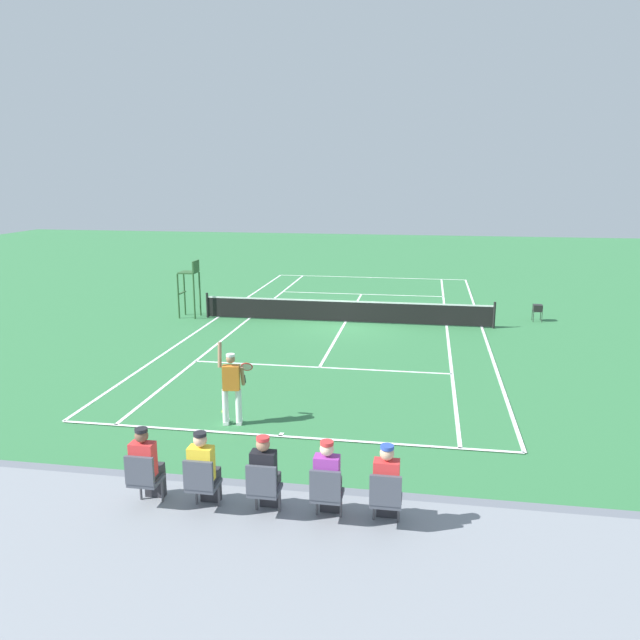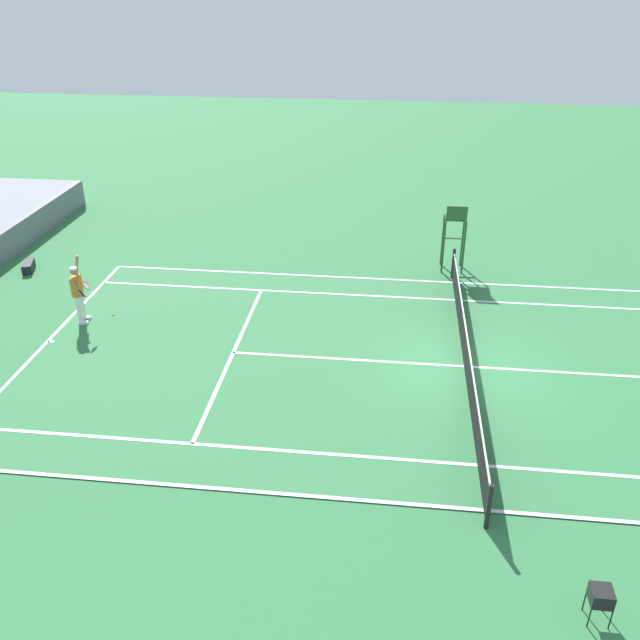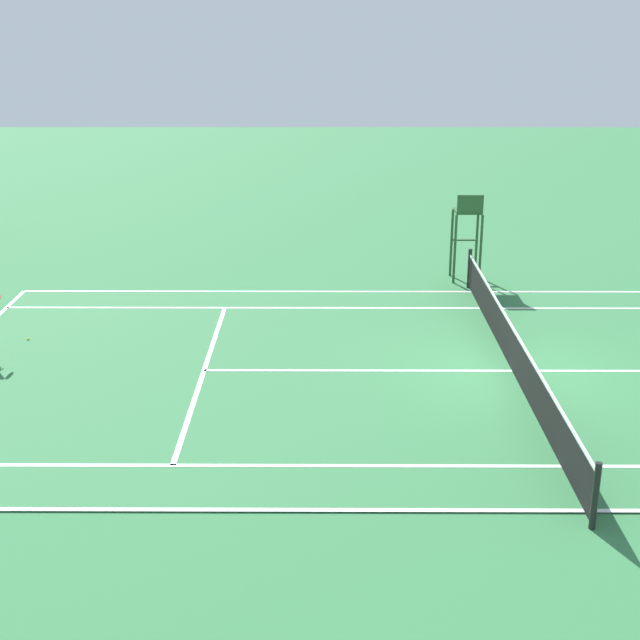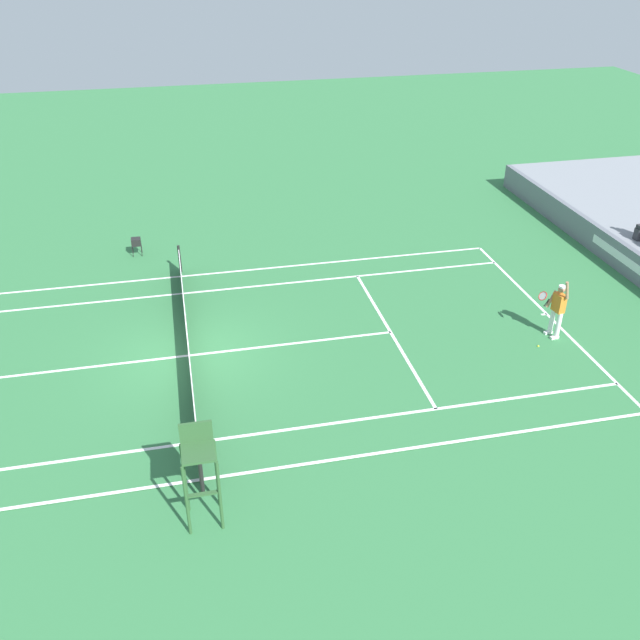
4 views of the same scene
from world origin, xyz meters
name	(u,v)px [view 2 (image 2 of 4)]	position (x,y,z in m)	size (l,w,h in m)	color
ground_plane	(464,367)	(0.00, 0.00, 0.00)	(80.00, 80.00, 0.00)	#337542
court	(464,367)	(0.00, 0.00, 0.01)	(11.08, 23.88, 0.03)	#337542
net	(466,351)	(0.00, 0.00, 0.52)	(11.98, 0.10, 1.07)	black
tennis_player	(78,293)	(1.30, 11.38, 0.99)	(0.75, 0.71, 2.08)	white
tennis_ball	(113,315)	(1.80, 10.63, 0.03)	(0.07, 0.07, 0.07)	#D1E533
umpire_chair	(455,228)	(6.66, 0.00, 1.56)	(0.77, 0.77, 2.44)	#2D562D
equipment_bag	(28,266)	(4.82, 14.96, 0.16)	(0.95, 0.58, 0.32)	black
ball_hopper	(601,595)	(-7.84, -1.61, 0.57)	(0.36, 0.36, 0.70)	black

